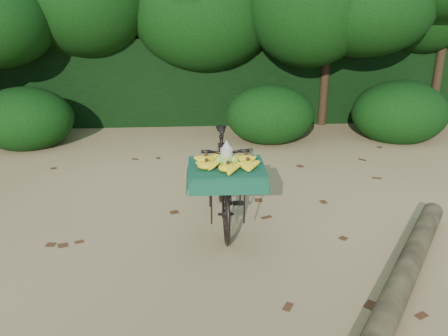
{
  "coord_description": "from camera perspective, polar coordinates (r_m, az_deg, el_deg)",
  "views": [
    {
      "loc": [
        0.05,
        -4.29,
        2.7
      ],
      "look_at": [
        0.38,
        0.56,
        0.87
      ],
      "focal_mm": 38.0,
      "sensor_mm": 36.0,
      "label": 1
    }
  ],
  "objects": [
    {
      "name": "ground",
      "position": [
        5.07,
        -3.94,
        -11.64
      ],
      "size": [
        80.0,
        80.0,
        0.0
      ],
      "primitive_type": "plane",
      "color": "tan",
      "rests_on": "ground"
    },
    {
      "name": "vendor_bicycle",
      "position": [
        5.71,
        -0.11,
        -1.17
      ],
      "size": [
        0.81,
        1.88,
        1.14
      ],
      "rotation": [
        0.0,
        0.0,
        -0.0
      ],
      "color": "black",
      "rests_on": "ground"
    },
    {
      "name": "fallen_log",
      "position": [
        5.01,
        20.88,
        -11.92
      ],
      "size": [
        2.09,
        2.82,
        0.24
      ],
      "primitive_type": "cylinder",
      "rotation": [
        1.57,
        0.0,
        -0.61
      ],
      "color": "brown",
      "rests_on": "ground"
    },
    {
      "name": "hedge_backdrop",
      "position": [
        10.74,
        -4.16,
        10.94
      ],
      "size": [
        26.0,
        1.8,
        1.8
      ],
      "primitive_type": "cube",
      "color": "black",
      "rests_on": "ground"
    },
    {
      "name": "tree_row",
      "position": [
        9.84,
        -8.28,
        16.35
      ],
      "size": [
        14.5,
        2.0,
        4.0
      ],
      "primitive_type": null,
      "color": "black",
      "rests_on": "ground"
    },
    {
      "name": "bush_clumps",
      "position": [
        8.89,
        -0.85,
        5.97
      ],
      "size": [
        8.8,
        1.7,
        0.9
      ],
      "primitive_type": null,
      "color": "black",
      "rests_on": "ground"
    },
    {
      "name": "leaf_litter",
      "position": [
        5.63,
        -3.96,
        -8.06
      ],
      "size": [
        7.0,
        7.3,
        0.01
      ],
      "primitive_type": null,
      "color": "#4B2714",
      "rests_on": "ground"
    }
  ]
}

